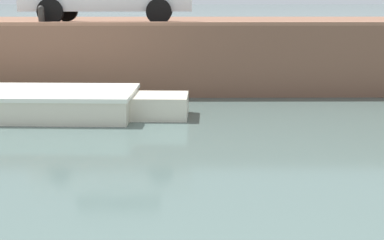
% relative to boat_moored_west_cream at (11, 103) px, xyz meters
% --- Properties ---
extents(ground_plane, '(400.00, 400.00, 0.00)m').
position_rel_boat_moored_west_cream_xyz_m(ground_plane, '(3.52, -3.45, -0.26)').
color(ground_plane, '#4C605B').
extents(far_quay_wall, '(60.00, 6.00, 1.65)m').
position_rel_boat_moored_west_cream_xyz_m(far_quay_wall, '(3.52, 4.91, 0.57)').
color(far_quay_wall, brown).
rests_on(far_quay_wall, ground).
extents(far_wall_coping, '(60.00, 0.24, 0.08)m').
position_rel_boat_moored_west_cream_xyz_m(far_wall_coping, '(3.52, 2.03, 1.43)').
color(far_wall_coping, '#9F6C52').
rests_on(far_wall_coping, far_quay_wall).
extents(boat_moored_west_cream, '(6.47, 2.03, 0.51)m').
position_rel_boat_moored_west_cream_xyz_m(boat_moored_west_cream, '(0.00, 0.00, 0.00)').
color(boat_moored_west_cream, silver).
rests_on(boat_moored_west_cream, ground).
extents(mooring_bollard_mid, '(0.15, 0.15, 0.45)m').
position_rel_boat_moored_west_cream_xyz_m(mooring_bollard_mid, '(0.12, 2.16, 1.63)').
color(mooring_bollard_mid, '#2D2B28').
rests_on(mooring_bollard_mid, far_quay_wall).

